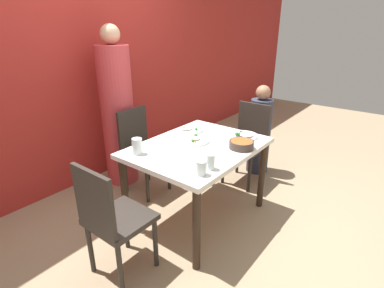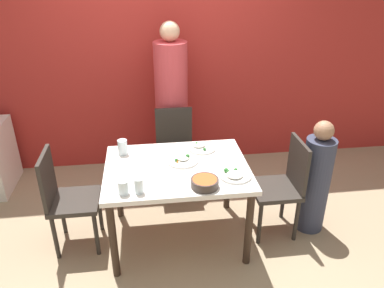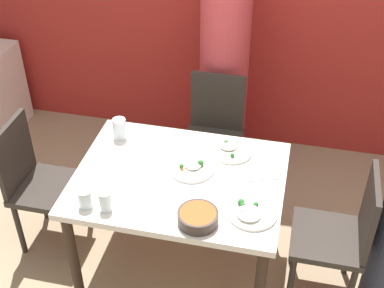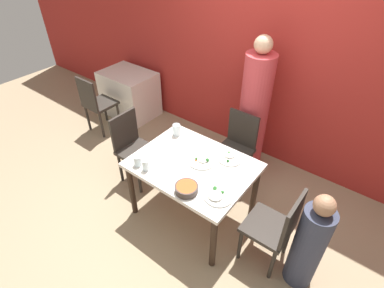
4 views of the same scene
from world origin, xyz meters
The scene contains 17 objects.
ground_plane centered at (0.00, 0.00, 0.00)m, with size 10.00×10.00×0.00m, color #998466.
wall_back centered at (0.00, 1.49, 1.35)m, with size 10.00×0.06×2.70m.
dining_table centered at (0.00, 0.00, 0.64)m, with size 1.18×0.89×0.73m.
chair_adult_spot centered at (0.05, 0.78, 0.49)m, with size 0.40×0.40×0.90m.
chair_child_spot centered at (0.93, -0.01, 0.49)m, with size 0.40×0.40×0.90m.
chair_empty_left centered at (-0.93, 0.03, 0.49)m, with size 0.40×0.40×0.90m.
person_adult centered at (0.05, 1.13, 0.79)m, with size 0.35×0.35×1.72m.
person_child centered at (1.23, -0.01, 0.49)m, with size 0.26×0.26×1.07m.
bowl_curry centered at (0.18, -0.33, 0.77)m, with size 0.21×0.21×0.07m.
plate_rice_adult centered at (0.24, 0.29, 0.75)m, with size 0.24×0.24×0.05m.
plate_rice_child centered at (0.06, 0.08, 0.74)m, with size 0.26×0.26×0.05m.
plate_noodles centered at (0.43, -0.21, 0.75)m, with size 0.26×0.26×0.05m.
glass_water_tall centered at (-0.44, 0.28, 0.80)m, with size 0.08×0.08×0.13m.
glass_water_short centered at (-0.31, -0.34, 0.79)m, with size 0.07×0.07×0.12m.
glass_water_center centered at (-0.42, -0.34, 0.78)m, with size 0.08×0.08×0.11m.
napkin_folded centered at (-0.09, 0.34, 0.73)m, with size 0.14×0.14×0.01m.
fork_steel centered at (0.46, 0.08, 0.73)m, with size 0.18×0.08×0.01m.
Camera 2 is at (-0.22, -2.66, 2.26)m, focal length 35.00 mm.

